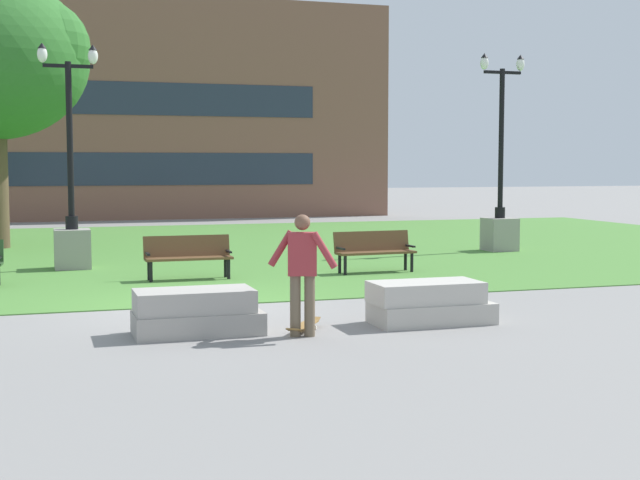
% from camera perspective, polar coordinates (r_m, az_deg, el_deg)
% --- Properties ---
extents(ground_plane, '(140.00, 140.00, 0.00)m').
position_cam_1_polar(ground_plane, '(15.25, -7.73, -4.23)').
color(ground_plane, gray).
extents(grass_lawn, '(40.00, 20.00, 0.02)m').
position_cam_1_polar(grass_lawn, '(25.09, -11.65, -0.70)').
color(grass_lawn, '#4C8438').
rests_on(grass_lawn, ground).
extents(concrete_block_center, '(1.80, 0.90, 0.64)m').
position_cam_1_polar(concrete_block_center, '(12.75, -7.93, -4.64)').
color(concrete_block_center, '#9E9991').
rests_on(concrete_block_center, ground).
extents(concrete_block_left, '(1.83, 0.90, 0.64)m').
position_cam_1_polar(concrete_block_left, '(13.57, 6.98, -4.04)').
color(concrete_block_left, '#B2ADA3').
rests_on(concrete_block_left, ground).
extents(person_skateboarder, '(0.88, 0.64, 1.71)m').
position_cam_1_polar(person_skateboarder, '(12.38, -1.13, -1.79)').
color(person_skateboarder, brown).
rests_on(person_skateboarder, ground).
extents(skateboard, '(0.74, 0.95, 0.14)m').
position_cam_1_polar(skateboard, '(12.87, -1.05, -5.50)').
color(skateboard, olive).
rests_on(skateboard, ground).
extents(park_bench_far_left, '(1.83, 0.63, 0.90)m').
position_cam_1_polar(park_bench_far_left, '(19.72, 3.48, -0.56)').
color(park_bench_far_left, brown).
rests_on(park_bench_far_left, grass_lawn).
extents(park_bench_far_right, '(1.80, 0.53, 0.90)m').
position_cam_1_polar(park_bench_far_right, '(18.68, -8.45, -0.91)').
color(park_bench_far_right, brown).
rests_on(park_bench_far_right, grass_lawn).
extents(lamp_post_right, '(1.32, 0.80, 5.09)m').
position_cam_1_polar(lamp_post_right, '(21.11, -15.60, 1.02)').
color(lamp_post_right, gray).
rests_on(lamp_post_right, grass_lawn).
extents(lamp_post_center, '(1.32, 0.80, 5.38)m').
position_cam_1_polar(lamp_post_center, '(25.07, 11.45, 1.80)').
color(lamp_post_center, gray).
rests_on(lamp_post_center, grass_lawn).
extents(building_facade_distant, '(29.52, 1.03, 9.69)m').
position_cam_1_polar(building_facade_distant, '(39.43, -16.44, 8.21)').
color(building_facade_distant, brown).
rests_on(building_facade_distant, ground).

